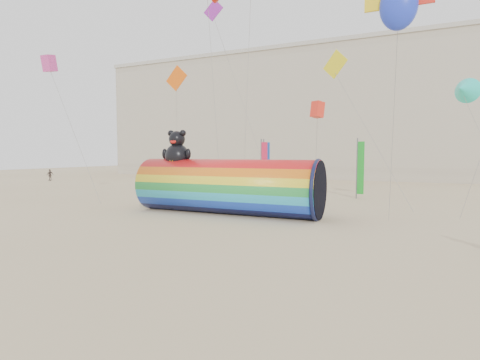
% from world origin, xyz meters
% --- Properties ---
extents(ground, '(160.00, 160.00, 0.00)m').
position_xyz_m(ground, '(0.00, 0.00, 0.00)').
color(ground, '#CCB58C').
rests_on(ground, ground).
extents(hotel_building, '(60.40, 15.40, 20.60)m').
position_xyz_m(hotel_building, '(-12.00, 45.95, 10.31)').
color(hotel_building, '#B7AD99').
rests_on(hotel_building, ground).
extents(windsock_assembly, '(12.04, 3.67, 5.55)m').
position_xyz_m(windsock_assembly, '(-1.64, 4.19, 1.84)').
color(windsock_assembly, red).
rests_on(windsock_assembly, ground).
extents(festival_banners, '(8.81, 1.74, 5.20)m').
position_xyz_m(festival_banners, '(-0.24, 15.11, 2.64)').
color(festival_banners, '#59595E').
rests_on(festival_banners, ground).
extents(flying_kites, '(29.68, 12.41, 10.31)m').
position_xyz_m(flying_kites, '(3.47, 5.09, 12.67)').
color(flying_kites, blue).
rests_on(flying_kites, ground).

